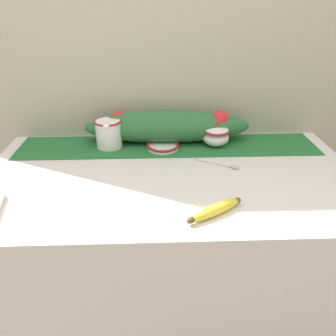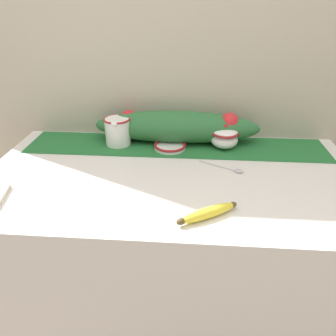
% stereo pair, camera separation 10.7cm
% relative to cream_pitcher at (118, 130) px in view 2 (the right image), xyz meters
% --- Properties ---
extents(countertop, '(1.32, 0.71, 0.91)m').
position_rel_cream_pitcher_xyz_m(countertop, '(0.24, -0.24, -0.52)').
color(countertop, silver).
rests_on(countertop, ground_plane).
extents(back_wall, '(2.12, 0.04, 2.40)m').
position_rel_cream_pitcher_xyz_m(back_wall, '(0.24, 0.14, 0.22)').
color(back_wall, '#B7AD99').
rests_on(back_wall, ground_plane).
extents(table_runner, '(1.21, 0.22, 0.00)m').
position_rel_cream_pitcher_xyz_m(table_runner, '(0.24, -0.00, -0.06)').
color(table_runner, '#236B33').
rests_on(table_runner, countertop).
extents(cream_pitcher, '(0.11, 0.13, 0.11)m').
position_rel_cream_pitcher_xyz_m(cream_pitcher, '(0.00, 0.00, 0.00)').
color(cream_pitcher, white).
rests_on(cream_pitcher, countertop).
extents(sugar_bowl, '(0.11, 0.11, 0.10)m').
position_rel_cream_pitcher_xyz_m(sugar_bowl, '(0.43, -0.00, -0.02)').
color(sugar_bowl, white).
rests_on(sugar_bowl, countertop).
extents(small_dish, '(0.13, 0.13, 0.02)m').
position_rel_cream_pitcher_xyz_m(small_dish, '(0.22, -0.03, -0.05)').
color(small_dish, white).
rests_on(small_dish, countertop).
extents(banana, '(0.18, 0.12, 0.03)m').
position_rel_cream_pitcher_xyz_m(banana, '(0.35, -0.48, -0.05)').
color(banana, yellow).
rests_on(banana, countertop).
extents(spoon, '(0.16, 0.09, 0.01)m').
position_rel_cream_pitcher_xyz_m(spoon, '(0.46, -0.20, -0.06)').
color(spoon, '#B7B7BC').
rests_on(spoon, countertop).
extents(poinsettia_garland, '(0.68, 0.14, 0.13)m').
position_rel_cream_pitcher_xyz_m(poinsettia_garland, '(0.24, 0.04, 0.01)').
color(poinsettia_garland, '#2D6B38').
rests_on(poinsettia_garland, countertop).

